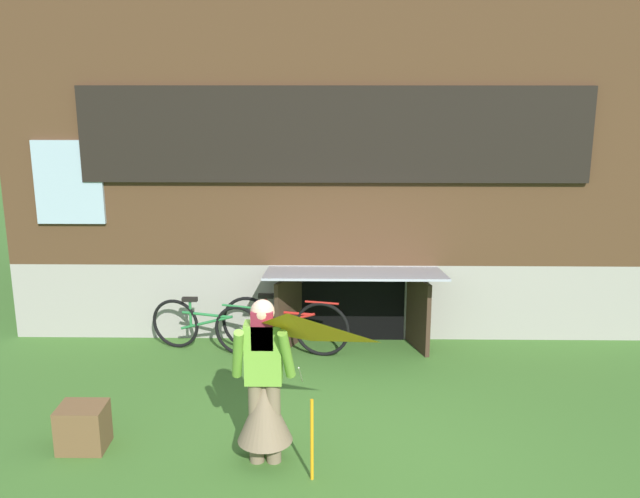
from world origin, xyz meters
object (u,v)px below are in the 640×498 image
object	(u,v)px
person	(264,396)
wooden_crate	(83,427)
bicycle_red	(284,325)
bicycle_green	(206,326)
kite	(288,362)

from	to	relation	value
person	wooden_crate	world-z (taller)	person
person	bicycle_red	xyz separation A→B (m)	(0.01, 2.67, -0.30)
person	bicycle_green	bearing A→B (deg)	128.02
kite	bicycle_red	bearing A→B (deg)	94.41
kite	bicycle_red	size ratio (longest dim) A/B	0.91
bicycle_red	bicycle_green	xyz separation A→B (m)	(-1.03, 0.03, -0.03)
bicycle_red	bicycle_green	size ratio (longest dim) A/B	1.11
person	wooden_crate	bearing A→B (deg)	-169.56
kite	bicycle_green	distance (m)	3.63
kite	bicycle_green	world-z (taller)	kite
kite	wooden_crate	size ratio (longest dim) A/B	3.38
kite	bicycle_red	world-z (taller)	kite
kite	bicycle_green	size ratio (longest dim) A/B	1.00
bicycle_red	wooden_crate	xyz separation A→B (m)	(-1.81, -2.45, -0.16)
person	bicycle_red	world-z (taller)	person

